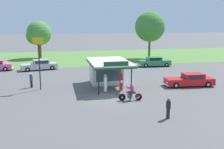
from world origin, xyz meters
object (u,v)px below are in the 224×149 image
Objects in this scene: gas_pump_offside at (121,82)px; bystander_chatting_near_pumps at (31,80)px; motorcycle_with_rider at (131,94)px; featured_classic_sedan at (190,80)px; gas_pump_nearside at (105,84)px; parked_car_back_row_centre_right at (154,62)px; parked_car_second_row_spare at (39,65)px; parked_car_back_row_left at (110,62)px; roadside_pole_sign at (39,55)px; bystander_standing_back_lot at (168,108)px.

bystander_chatting_near_pumps is at bearing 158.80° from gas_pump_offside.
gas_pump_offside is at bearing 91.15° from motorcycle_with_rider.
bystander_chatting_near_pumps is at bearing 169.94° from featured_classic_sedan.
gas_pump_nearside reaches higher than parked_car_back_row_centre_right.
parked_car_back_row_centre_right is (9.14, 13.76, -0.25)m from gas_pump_offside.
parked_car_second_row_spare is (-18.20, 0.76, -0.01)m from parked_car_back_row_centre_right.
bystander_chatting_near_pumps reaches higher than parked_car_second_row_spare.
featured_classic_sedan is at bearing -94.58° from parked_car_back_row_centre_right.
gas_pump_offside is 9.92m from bystander_chatting_near_pumps.
gas_pump_offside is at bearing -123.60° from parked_car_back_row_centre_right.
bystander_chatting_near_pumps is (-11.30, -11.67, 0.16)m from parked_car_back_row_left.
gas_pump_nearside is 0.87× the size of motorcycle_with_rider.
gas_pump_offside reaches higher than parked_car_second_row_spare.
gas_pump_nearside reaches higher than parked_car_back_row_left.
parked_car_second_row_spare is (-9.05, 14.53, -0.26)m from gas_pump_offside.
gas_pump_nearside is 9.76m from featured_classic_sedan.
parked_car_second_row_spare is (-9.12, 17.83, 0.05)m from motorcycle_with_rider.
parked_car_second_row_spare is 1.03× the size of roadside_pole_sign.
motorcycle_with_rider reaches higher than bystander_standing_back_lot.
parked_car_back_row_centre_right is (10.81, 13.76, -0.14)m from gas_pump_nearside.
motorcycle_with_rider is 18.66m from parked_car_back_row_left.
bystander_chatting_near_pumps reaches higher than parked_car_back_row_centre_right.
bystander_chatting_near_pumps is at bearing 154.69° from gas_pump_nearside.
featured_classic_sedan is (9.75, 0.51, -0.20)m from gas_pump_nearside.
gas_pump_nearside is 0.33× the size of parked_car_second_row_spare.
parked_car_second_row_spare is 3.62× the size of bystander_standing_back_lot.
gas_pump_offside is (1.66, 0.00, 0.11)m from gas_pump_nearside.
bystander_chatting_near_pumps is 0.29× the size of roadside_pole_sign.
gas_pump_offside is at bearing -16.72° from roadside_pole_sign.
featured_classic_sedan is 16.70m from roadside_pole_sign.
gas_pump_offside is 1.30× the size of bystander_chatting_near_pumps.
parked_car_second_row_spare is 3.51× the size of bystander_chatting_near_pumps.
parked_car_back_row_left is at bearing 3.75° from parked_car_second_row_spare.
parked_car_second_row_spare is at bearing 88.96° from bystander_chatting_near_pumps.
motorcycle_with_rider is at bearing -36.48° from bystander_chatting_near_pumps.
parked_car_back_row_centre_right is at bearing -2.41° from parked_car_second_row_spare.
gas_pump_nearside is 15.70m from parked_car_back_row_left.
parked_car_back_row_left is 16.25m from bystander_chatting_near_pumps.
parked_car_back_row_centre_right is 3.43× the size of bystander_standing_back_lot.
featured_classic_sedan is 15.93m from parked_car_back_row_left.
bystander_standing_back_lot reaches higher than parked_car_back_row_left.
parked_car_back_row_centre_right reaches higher than featured_classic_sedan.
roadside_pole_sign is at bearing -128.78° from parked_car_back_row_left.
roadside_pole_sign is at bearing 173.16° from featured_classic_sedan.
parked_car_back_row_centre_right is 7.25m from parked_car_back_row_left.
parked_car_back_row_left reaches higher than featured_classic_sedan.
gas_pump_offside is at bearing 0.00° from gas_pump_nearside.
roadside_pole_sign is at bearing -146.96° from parked_car_back_row_centre_right.
gas_pump_offside reaches higher than motorcycle_with_rider.
featured_classic_sedan is at bearing -6.84° from roadside_pole_sign.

